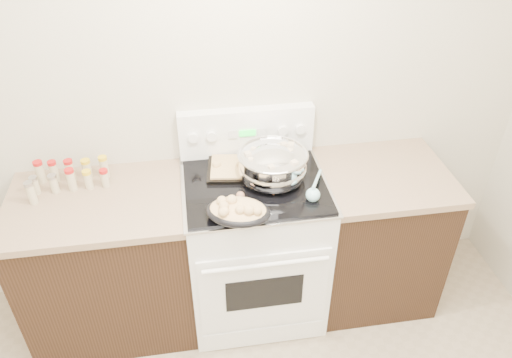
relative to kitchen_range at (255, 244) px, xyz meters
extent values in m
cube|color=beige|center=(-0.35, 0.35, 0.86)|extent=(4.00, 0.05, 2.70)
cube|color=black|center=(-0.83, 0.01, -0.05)|extent=(0.90, 0.64, 0.88)
cube|color=brown|center=(-0.83, 0.01, 0.41)|extent=(0.93, 0.67, 0.04)
cube|color=black|center=(0.73, 0.01, -0.05)|extent=(0.70, 0.64, 0.88)
cube|color=brown|center=(0.73, 0.01, 0.41)|extent=(0.73, 0.67, 0.04)
cube|color=white|center=(0.00, 0.00, -0.03)|extent=(0.76, 0.66, 0.92)
cube|color=white|center=(0.00, -0.34, -0.04)|extent=(0.70, 0.01, 0.55)
cube|color=black|center=(0.00, -0.35, -0.04)|extent=(0.42, 0.01, 0.22)
cylinder|color=white|center=(0.00, -0.38, 0.21)|extent=(0.65, 0.02, 0.02)
cube|color=white|center=(0.00, -0.34, -0.41)|extent=(0.70, 0.01, 0.14)
cube|color=silver|center=(0.00, 0.00, 0.44)|extent=(0.78, 0.68, 0.01)
cube|color=black|center=(0.00, 0.00, 0.45)|extent=(0.74, 0.64, 0.01)
cube|color=white|center=(0.00, 0.29, 0.59)|extent=(0.76, 0.07, 0.28)
cylinder|color=white|center=(-0.30, 0.24, 0.61)|extent=(0.06, 0.02, 0.06)
cylinder|color=white|center=(-0.20, 0.24, 0.61)|extent=(0.06, 0.02, 0.06)
cylinder|color=white|center=(0.20, 0.24, 0.61)|extent=(0.06, 0.02, 0.06)
cylinder|color=white|center=(0.30, 0.24, 0.61)|extent=(0.06, 0.02, 0.06)
cube|color=#19E533|center=(0.00, 0.25, 0.61)|extent=(0.09, 0.00, 0.04)
cube|color=silver|center=(-0.08, 0.25, 0.61)|extent=(0.05, 0.00, 0.05)
cube|color=silver|center=(0.08, 0.25, 0.61)|extent=(0.05, 0.00, 0.05)
ellipsoid|color=silver|center=(0.10, 0.01, 0.53)|extent=(0.46, 0.46, 0.22)
cylinder|color=silver|center=(0.10, 0.01, 0.46)|extent=(0.20, 0.20, 0.01)
torus|color=silver|center=(0.10, 0.01, 0.61)|extent=(0.37, 0.37, 0.02)
cylinder|color=silver|center=(0.10, 0.01, 0.55)|extent=(0.35, 0.35, 0.12)
cylinder|color=brown|center=(0.10, 0.01, 0.60)|extent=(0.33, 0.33, 0.00)
cube|color=beige|center=(0.01, 0.08, 0.61)|extent=(0.03, 0.03, 0.02)
cube|color=beige|center=(0.07, 0.00, 0.61)|extent=(0.03, 0.03, 0.02)
cube|color=beige|center=(-0.03, 0.03, 0.61)|extent=(0.04, 0.04, 0.03)
cube|color=beige|center=(0.19, -0.09, 0.61)|extent=(0.04, 0.04, 0.03)
cube|color=beige|center=(-0.02, -0.02, 0.61)|extent=(0.03, 0.03, 0.02)
cube|color=beige|center=(0.14, 0.08, 0.61)|extent=(0.04, 0.04, 0.02)
cube|color=beige|center=(0.17, 0.09, 0.61)|extent=(0.04, 0.04, 0.03)
cube|color=beige|center=(0.19, 0.03, 0.61)|extent=(0.04, 0.04, 0.03)
cube|color=beige|center=(0.08, -0.02, 0.61)|extent=(0.04, 0.04, 0.03)
cube|color=beige|center=(0.21, 0.09, 0.61)|extent=(0.04, 0.04, 0.03)
cube|color=beige|center=(0.14, -0.04, 0.61)|extent=(0.04, 0.04, 0.03)
cube|color=beige|center=(0.07, -0.10, 0.61)|extent=(0.04, 0.04, 0.03)
ellipsoid|color=black|center=(-0.12, -0.28, 0.49)|extent=(0.37, 0.31, 0.08)
ellipsoid|color=tan|center=(-0.12, -0.28, 0.51)|extent=(0.33, 0.28, 0.06)
sphere|color=tan|center=(-0.12, -0.33, 0.54)|extent=(0.05, 0.05, 0.05)
sphere|color=tan|center=(-0.20, -0.25, 0.54)|extent=(0.05, 0.05, 0.05)
sphere|color=tan|center=(-0.20, -0.33, 0.54)|extent=(0.05, 0.05, 0.05)
sphere|color=tan|center=(-0.19, -0.29, 0.54)|extent=(0.05, 0.05, 0.05)
sphere|color=tan|center=(-0.04, -0.34, 0.54)|extent=(0.05, 0.05, 0.05)
sphere|color=tan|center=(-0.08, -0.34, 0.54)|extent=(0.05, 0.05, 0.05)
sphere|color=tan|center=(-0.19, -0.33, 0.54)|extent=(0.04, 0.04, 0.04)
sphere|color=tan|center=(-0.15, -0.25, 0.54)|extent=(0.05, 0.05, 0.05)
cube|color=black|center=(-0.05, 0.12, 0.46)|extent=(0.41, 0.31, 0.02)
cube|color=tan|center=(-0.05, 0.12, 0.48)|extent=(0.37, 0.27, 0.02)
sphere|color=tan|center=(0.02, 0.19, 0.49)|extent=(0.04, 0.04, 0.04)
sphere|color=tan|center=(-0.18, 0.14, 0.49)|extent=(0.04, 0.04, 0.04)
sphere|color=tan|center=(-0.02, 0.14, 0.49)|extent=(0.04, 0.04, 0.04)
sphere|color=tan|center=(-0.06, 0.07, 0.49)|extent=(0.04, 0.04, 0.04)
sphere|color=tan|center=(-0.05, 0.08, 0.49)|extent=(0.03, 0.03, 0.03)
sphere|color=tan|center=(-0.19, 0.14, 0.49)|extent=(0.04, 0.04, 0.04)
sphere|color=tan|center=(0.04, 0.08, 0.49)|extent=(0.04, 0.04, 0.04)
sphere|color=tan|center=(0.06, 0.16, 0.49)|extent=(0.04, 0.04, 0.04)
sphere|color=tan|center=(0.06, 0.16, 0.49)|extent=(0.04, 0.04, 0.04)
sphere|color=tan|center=(-0.06, 0.12, 0.49)|extent=(0.04, 0.04, 0.04)
cylinder|color=#B37551|center=(-0.01, -0.05, 0.46)|extent=(0.19, 0.17, 0.01)
sphere|color=#B37551|center=(-0.09, -0.12, 0.47)|extent=(0.04, 0.04, 0.04)
sphere|color=#9DDEEA|center=(0.27, -0.20, 0.48)|extent=(0.07, 0.07, 0.07)
cylinder|color=#9DDEEA|center=(0.31, -0.10, 0.50)|extent=(0.11, 0.22, 0.07)
cylinder|color=#BFB28C|center=(-1.12, 0.21, 0.49)|extent=(0.05, 0.05, 0.11)
cylinder|color=#B21414|center=(-1.12, 0.21, 0.55)|extent=(0.05, 0.05, 0.02)
cylinder|color=#BFB28C|center=(-1.05, 0.21, 0.48)|extent=(0.04, 0.04, 0.11)
cylinder|color=#B21414|center=(-1.05, 0.21, 0.55)|extent=(0.05, 0.05, 0.02)
cylinder|color=#BFB28C|center=(-0.97, 0.20, 0.49)|extent=(0.04, 0.04, 0.11)
cylinder|color=#B21414|center=(-0.97, 0.20, 0.55)|extent=(0.05, 0.05, 0.02)
cylinder|color=#BFB28C|center=(-0.88, 0.21, 0.48)|extent=(0.05, 0.05, 0.10)
cylinder|color=gold|center=(-0.88, 0.21, 0.54)|extent=(0.05, 0.05, 0.02)
cylinder|color=#BFB28C|center=(-0.79, 0.21, 0.49)|extent=(0.04, 0.04, 0.11)
cylinder|color=gold|center=(-0.79, 0.21, 0.55)|extent=(0.05, 0.05, 0.02)
cylinder|color=#BFB28C|center=(-1.13, 0.11, 0.47)|extent=(0.04, 0.04, 0.09)
cylinder|color=#B2B2B7|center=(-1.13, 0.11, 0.53)|extent=(0.04, 0.04, 0.02)
cylinder|color=#BFB28C|center=(-1.04, 0.11, 0.47)|extent=(0.04, 0.04, 0.09)
cylinder|color=#B2B2B7|center=(-1.04, 0.11, 0.53)|extent=(0.05, 0.05, 0.02)
cylinder|color=#BFB28C|center=(-0.95, 0.11, 0.49)|extent=(0.05, 0.05, 0.11)
cylinder|color=#B21414|center=(-0.95, 0.11, 0.55)|extent=(0.05, 0.05, 0.02)
cylinder|color=#BFB28C|center=(-0.87, 0.12, 0.47)|extent=(0.04, 0.04, 0.09)
cylinder|color=gold|center=(-0.87, 0.12, 0.53)|extent=(0.05, 0.05, 0.02)
cylinder|color=#BFB28C|center=(-0.78, 0.12, 0.47)|extent=(0.04, 0.04, 0.09)
cylinder|color=#B21414|center=(-0.78, 0.12, 0.53)|extent=(0.04, 0.04, 0.02)
cylinder|color=#BFB28C|center=(-1.14, 0.03, 0.49)|extent=(0.04, 0.04, 0.11)
cylinder|color=#B2B2B7|center=(-1.14, 0.03, 0.55)|extent=(0.04, 0.04, 0.02)
camera|label=1|loc=(-0.33, -2.12, 2.02)|focal=35.00mm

